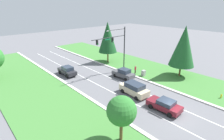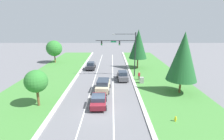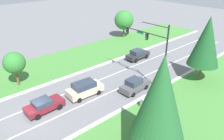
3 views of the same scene
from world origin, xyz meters
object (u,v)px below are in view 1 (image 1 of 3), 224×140
Objects in this scene: graphite_sedan at (124,73)px; pedestrian at (135,69)px; traffic_signal_mast at (117,44)px; conifer_far_right_tree at (108,37)px; utility_cabinet at (143,73)px; conifer_near_right_tree at (183,46)px; oak_near_left_tree at (122,111)px; charcoal_sedan at (67,71)px; champagne_suv at (134,89)px; burgundy_sedan at (164,105)px; fire_hydrant at (221,96)px.

graphite_sedan is 3.18m from pedestrian.
traffic_signal_mast is 5.29× the size of pedestrian.
traffic_signal_mast is at bearing -118.64° from conifer_far_right_tree.
utility_cabinet is 0.12× the size of conifer_near_right_tree.
graphite_sedan reaches higher than utility_cabinet.
oak_near_left_tree reaches higher than graphite_sedan.
charcoal_sedan is 20.04m from oak_near_left_tree.
champagne_suv is 17.42m from conifer_far_right_tree.
traffic_signal_mast reaches higher than oak_near_left_tree.
utility_cabinet is 17.77m from oak_near_left_tree.
oak_near_left_tree reaches higher than champagne_suv.
graphite_sedan is 2.62× the size of pedestrian.
conifer_near_right_tree is at bearing -74.59° from conifer_far_right_tree.
charcoal_sedan is at bearing 135.27° from utility_cabinet.
burgundy_sedan is at bearing -112.10° from graphite_sedan.
traffic_signal_mast reaches higher than charcoal_sedan.
champagne_suv is at bearing -117.26° from conifer_far_right_tree.
traffic_signal_mast reaches higher than champagne_suv.
oak_near_left_tree is at bearing -128.07° from conifer_far_right_tree.
pedestrian is 18.59m from oak_near_left_tree.
champagne_suv is at bearing -75.80° from charcoal_sedan.
charcoal_sedan is at bearing 117.39° from fire_hydrant.
utility_cabinet is at bearing 97.15° from fire_hydrant.
pedestrian is at bearing -96.19° from conifer_far_right_tree.
traffic_signal_mast is 0.96× the size of conifer_far_right_tree.
utility_cabinet is at bearing 138.70° from conifer_near_right_tree.
graphite_sedan reaches higher than burgundy_sedan.
graphite_sedan is (3.79, 11.01, 0.09)m from burgundy_sedan.
champagne_suv is 13.00m from conifer_near_right_tree.
conifer_near_right_tree is (8.56, -6.59, 4.94)m from graphite_sedan.
pedestrian is 0.18× the size of conifer_far_right_tree.
graphite_sedan is 15.77m from fire_hydrant.
charcoal_sedan is at bearing 97.89° from burgundy_sedan.
burgundy_sedan is 6.31× the size of fire_hydrant.
oak_near_left_tree reaches higher than utility_cabinet.
burgundy_sedan is at bearing -90.41° from champagne_suv.
traffic_signal_mast is 7.53m from utility_cabinet.
utility_cabinet is 0.13× the size of conifer_far_right_tree.
pedestrian reaches higher than fire_hydrant.
fire_hydrant is 17.41m from oak_near_left_tree.
conifer_near_right_tree is at bearing -40.70° from graphite_sedan.
utility_cabinet is at bearing -45.06° from charcoal_sedan.
burgundy_sedan is 11.49m from utility_cabinet.
traffic_signal_mast is at bearing 122.85° from utility_cabinet.
conifer_far_right_tree reaches higher than oak_near_left_tree.
oak_near_left_tree is (-11.70, -11.02, 2.55)m from graphite_sedan.
burgundy_sedan is at bearing 41.80° from pedestrian.
burgundy_sedan is 3.75× the size of utility_cabinet.
conifer_far_right_tree is at bearing 61.36° from traffic_signal_mast.
conifer_near_right_tree is at bearing -1.71° from champagne_suv.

